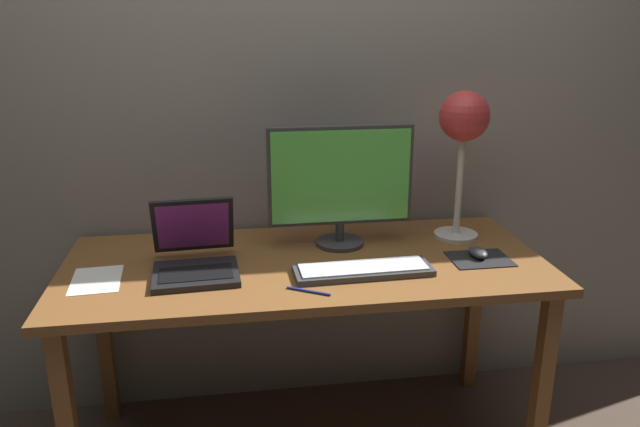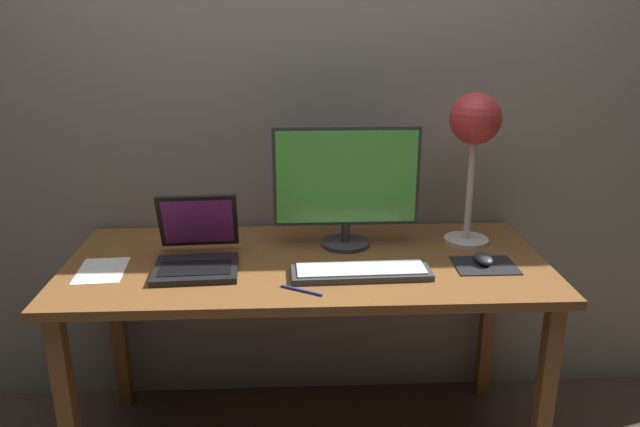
{
  "view_description": "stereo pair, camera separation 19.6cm",
  "coord_description": "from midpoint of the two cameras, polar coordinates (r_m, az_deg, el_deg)",
  "views": [
    {
      "loc": [
        -0.24,
        -1.9,
        1.53
      ],
      "look_at": [
        0.04,
        -0.05,
        0.92
      ],
      "focal_mm": 34.57,
      "sensor_mm": 36.0,
      "label": 1
    },
    {
      "loc": [
        -0.04,
        -1.92,
        1.53
      ],
      "look_at": [
        0.04,
        -0.05,
        0.92
      ],
      "focal_mm": 34.57,
      "sensor_mm": 36.0,
      "label": 2
    }
  ],
  "objects": [
    {
      "name": "back_wall",
      "position": [
        2.32,
        -5.25,
        12.33
      ],
      "size": [
        4.8,
        0.06,
        2.6
      ],
      "primitive_type": "cube",
      "color": "gray",
      "rests_on": "ground"
    },
    {
      "name": "desk",
      "position": [
        2.1,
        -4.05,
        -6.42
      ],
      "size": [
        1.6,
        0.7,
        0.74
      ],
      "color": "brown",
      "rests_on": "ground"
    },
    {
      "name": "keyboard_main",
      "position": [
        1.96,
        1.15,
        -5.3
      ],
      "size": [
        0.44,
        0.15,
        0.03
      ],
      "color": "#38383A",
      "rests_on": "desk"
    },
    {
      "name": "mouse",
      "position": [
        2.13,
        11.89,
        -3.56
      ],
      "size": [
        0.06,
        0.1,
        0.03
      ],
      "primitive_type": "ellipsoid",
      "color": "#38383A",
      "rests_on": "mousepad"
    },
    {
      "name": "mousepad",
      "position": [
        2.12,
        12.03,
        -4.19
      ],
      "size": [
        0.2,
        0.16,
        0.0
      ],
      "primitive_type": "cube",
      "color": "black",
      "rests_on": "desk"
    },
    {
      "name": "laptop",
      "position": [
        2.04,
        -14.26,
        -3.39
      ],
      "size": [
        0.28,
        0.33,
        0.22
      ],
      "color": "black",
      "rests_on": "desk"
    },
    {
      "name": "paper_sheet_near_mouse",
      "position": [
        2.07,
        -22.61,
        -5.76
      ],
      "size": [
        0.16,
        0.22,
        0.0
      ],
      "primitive_type": "cube",
      "rotation": [
        0.0,
        0.0,
        0.07
      ],
      "color": "white",
      "rests_on": "desk"
    },
    {
      "name": "desk_lamp",
      "position": [
        2.21,
        10.68,
        7.91
      ],
      "size": [
        0.18,
        0.18,
        0.54
      ],
      "color": "beige",
      "rests_on": "desk"
    },
    {
      "name": "pen",
      "position": [
        1.84,
        -4.14,
        -7.24
      ],
      "size": [
        0.12,
        0.08,
        0.01
      ],
      "primitive_type": "cylinder",
      "rotation": [
        0.0,
        1.57,
        -0.53
      ],
      "color": "#2633A5",
      "rests_on": "desk"
    },
    {
      "name": "monitor",
      "position": [
        2.13,
        -0.74,
        2.99
      ],
      "size": [
        0.51,
        0.17,
        0.43
      ],
      "color": "#38383A",
      "rests_on": "desk"
    }
  ]
}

